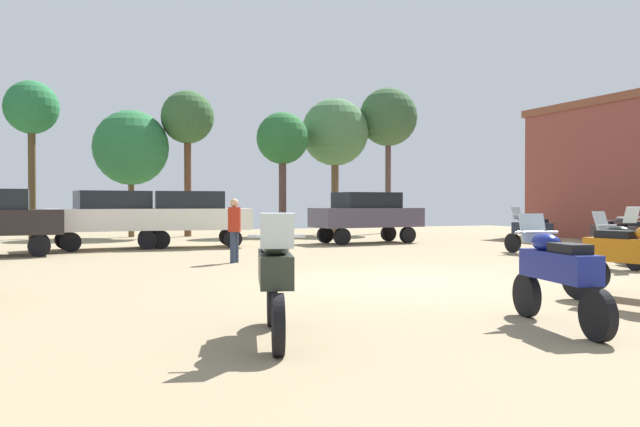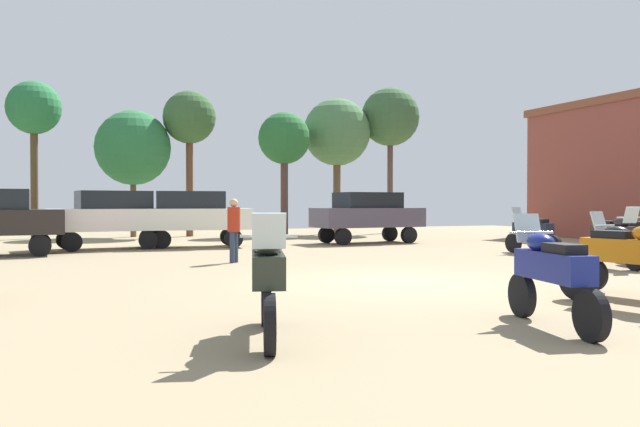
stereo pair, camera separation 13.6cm
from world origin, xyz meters
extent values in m
cube|color=#938161|center=(0.00, 0.00, 0.01)|extent=(44.00, 52.00, 0.02)
cylinder|color=black|center=(7.68, 1.44, 0.33)|extent=(0.28, 0.64, 0.63)
cube|color=black|center=(7.54, 0.90, 1.07)|extent=(0.44, 0.62, 0.12)
cylinder|color=black|center=(-4.21, -4.94, 0.35)|extent=(0.29, 0.66, 0.65)
cylinder|color=black|center=(-3.77, -3.38, 0.35)|extent=(0.29, 0.66, 0.65)
cube|color=#272D24|center=(-3.99, -4.16, 0.85)|extent=(0.72, 1.43, 0.36)
ellipsoid|color=#272D24|center=(-4.08, -4.46, 1.13)|extent=(0.44, 0.55, 0.24)
cube|color=black|center=(-3.93, -3.93, 1.09)|extent=(0.44, 0.62, 0.12)
cube|color=silver|center=(-4.17, -4.79, 1.31)|extent=(0.39, 0.24, 0.39)
cylinder|color=#B7B7BC|center=(-4.14, -4.69, 1.25)|extent=(0.61, 0.20, 0.04)
cylinder|color=black|center=(7.17, 5.36, 0.33)|extent=(0.18, 0.63, 0.62)
cylinder|color=black|center=(7.34, 3.76, 0.33)|extent=(0.18, 0.63, 0.62)
cube|color=#1A2232|center=(7.25, 4.56, 0.82)|extent=(0.50, 1.40, 0.36)
ellipsoid|color=#1A2232|center=(7.22, 4.87, 1.10)|extent=(0.37, 0.51, 0.24)
cube|color=black|center=(7.28, 4.32, 1.06)|extent=(0.36, 0.59, 0.12)
cube|color=silver|center=(7.18, 5.21, 1.28)|extent=(0.37, 0.19, 0.39)
cylinder|color=#B7B7BC|center=(7.19, 5.11, 1.22)|extent=(0.62, 0.10, 0.04)
cylinder|color=black|center=(-0.28, -4.09, 0.32)|extent=(0.24, 0.62, 0.61)
cylinder|color=black|center=(-0.62, -5.70, 0.32)|extent=(0.24, 0.62, 0.61)
cube|color=navy|center=(-0.45, -4.89, 0.81)|extent=(0.64, 1.44, 0.36)
ellipsoid|color=navy|center=(-0.38, -4.59, 1.09)|extent=(0.41, 0.54, 0.24)
cube|color=black|center=(-0.50, -5.13, 1.05)|extent=(0.41, 0.61, 0.12)
cube|color=silver|center=(-0.31, -4.25, 1.27)|extent=(0.38, 0.22, 0.39)
cylinder|color=#B7B7BC|center=(-0.33, -4.35, 1.21)|extent=(0.61, 0.17, 0.04)
cylinder|color=black|center=(1.57, -3.23, 0.36)|extent=(0.27, 0.69, 0.68)
cube|color=#C06C10|center=(1.76, -4.03, 0.88)|extent=(0.67, 1.44, 0.36)
cube|color=black|center=(1.70, -3.79, 1.12)|extent=(0.42, 0.61, 0.12)
cylinder|color=black|center=(6.20, -0.20, 0.35)|extent=(0.22, 0.68, 0.66)
cylinder|color=black|center=(6.44, 1.33, 0.35)|extent=(0.22, 0.68, 0.66)
cube|color=#292124|center=(6.32, 0.56, 0.86)|extent=(0.56, 1.35, 0.36)
ellipsoid|color=#292124|center=(6.28, 0.27, 1.14)|extent=(0.39, 0.52, 0.24)
cube|color=black|center=(6.36, 0.79, 1.10)|extent=(0.38, 0.60, 0.12)
cube|color=silver|center=(6.22, -0.05, 1.32)|extent=(0.38, 0.21, 0.39)
cylinder|color=#B7B7BC|center=(6.24, 0.05, 1.26)|extent=(0.62, 0.13, 0.04)
cylinder|color=black|center=(2.63, -2.43, 0.32)|extent=(0.26, 0.62, 0.61)
cube|color=black|center=(2.80, -3.18, 0.81)|extent=(0.65, 1.36, 0.36)
ellipsoid|color=black|center=(2.74, -2.90, 1.09)|extent=(0.42, 0.54, 0.24)
cube|color=silver|center=(2.66, -2.58, 1.27)|extent=(0.39, 0.23, 0.39)
cylinder|color=#B7B7BC|center=(2.68, -2.67, 1.21)|extent=(0.61, 0.18, 0.04)
cylinder|color=black|center=(3.57, 10.66, 0.34)|extent=(0.65, 0.26, 0.64)
cylinder|color=black|center=(3.49, 12.10, 0.34)|extent=(0.65, 0.26, 0.64)
cylinder|color=black|center=(6.49, 10.83, 0.34)|extent=(0.65, 0.26, 0.64)
cylinder|color=black|center=(6.41, 12.27, 0.34)|extent=(0.65, 0.26, 0.64)
cube|color=#4D4659|center=(4.99, 11.47, 1.03)|extent=(4.40, 2.04, 0.75)
cube|color=black|center=(4.99, 11.47, 1.71)|extent=(2.45, 1.72, 0.61)
cylinder|color=black|center=(-6.81, 9.40, 0.34)|extent=(0.64, 0.23, 0.64)
cylinder|color=black|center=(-6.84, 10.84, 0.34)|extent=(0.64, 0.23, 0.64)
cylinder|color=black|center=(-3.47, 11.20, 0.34)|extent=(0.66, 0.29, 0.64)
cylinder|color=black|center=(-3.30, 12.63, 0.34)|extent=(0.66, 0.29, 0.64)
cylinder|color=black|center=(-0.57, 10.86, 0.34)|extent=(0.66, 0.29, 0.64)
cylinder|color=black|center=(-0.40, 12.29, 0.34)|extent=(0.66, 0.29, 0.64)
cube|color=white|center=(-1.94, 11.75, 1.03)|extent=(4.48, 2.30, 0.75)
cube|color=black|center=(-1.94, 11.75, 1.71)|extent=(2.54, 1.85, 0.61)
cylinder|color=black|center=(-5.91, 11.01, 0.34)|extent=(0.66, 0.29, 0.64)
cylinder|color=black|center=(-6.08, 12.44, 0.34)|extent=(0.66, 0.29, 0.64)
cylinder|color=black|center=(-3.01, 11.36, 0.34)|extent=(0.66, 0.29, 0.64)
cylinder|color=black|center=(-3.18, 12.79, 0.34)|extent=(0.66, 0.29, 0.64)
cube|color=silver|center=(-4.54, 11.90, 1.03)|extent=(4.48, 2.29, 0.75)
cube|color=black|center=(-4.54, 11.90, 1.71)|extent=(2.54, 1.85, 0.61)
cylinder|color=#29354A|center=(-1.91, 5.39, 0.43)|extent=(0.14, 0.14, 0.82)
cylinder|color=#29354A|center=(-2.03, 5.27, 0.43)|extent=(0.14, 0.14, 0.82)
cylinder|color=#A82817|center=(-1.97, 5.33, 1.17)|extent=(0.48, 0.48, 0.65)
sphere|color=tan|center=(-1.97, 5.33, 1.61)|extent=(0.22, 0.22, 0.22)
cylinder|color=brown|center=(-0.57, 19.24, 2.56)|extent=(0.33, 0.33, 5.08)
sphere|color=#345A30|center=(-0.57, 19.24, 5.67)|extent=(2.50, 2.50, 2.50)
cylinder|color=brown|center=(3.84, 18.28, 2.10)|extent=(0.36, 0.36, 4.16)
sphere|color=#276731|center=(3.84, 18.28, 4.75)|extent=(2.52, 2.52, 2.52)
cylinder|color=brown|center=(6.99, 19.11, 2.25)|extent=(0.38, 0.38, 4.46)
sphere|color=#487647|center=(6.99, 19.11, 5.26)|extent=(3.46, 3.46, 3.46)
cylinder|color=#4E3D24|center=(-7.32, 19.74, 2.65)|extent=(0.32, 0.32, 5.27)
sphere|color=#26703C|center=(-7.32, 19.74, 5.81)|extent=(2.34, 2.34, 2.34)
cylinder|color=brown|center=(-3.10, 19.71, 1.71)|extent=(0.27, 0.27, 3.37)
sphere|color=#2A703C|center=(-3.10, 19.71, 4.18)|extent=(3.48, 3.48, 3.48)
cylinder|color=brown|center=(9.84, 18.64, 2.73)|extent=(0.30, 0.30, 5.42)
sphere|color=#375B35|center=(9.84, 18.64, 6.13)|extent=(3.06, 3.06, 3.06)
camera|label=1|loc=(-6.34, -11.25, 1.61)|focal=36.06mm
camera|label=2|loc=(-6.21, -11.30, 1.61)|focal=36.06mm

